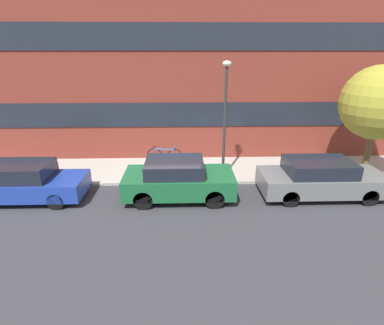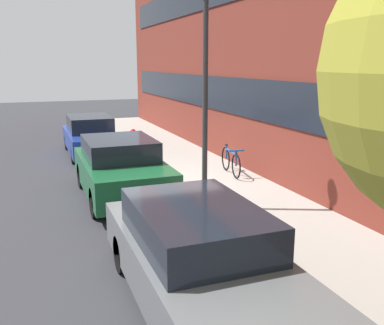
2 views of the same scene
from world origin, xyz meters
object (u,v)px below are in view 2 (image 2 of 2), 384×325
at_px(parked_car_blue, 91,136).
at_px(lamp_post, 205,77).
at_px(parked_car_grey, 200,258).
at_px(fire_hydrant, 133,140).
at_px(bicycle, 231,161).
at_px(parked_car_green, 121,168).

distance_m(parked_car_blue, lamp_post, 7.57).
distance_m(parked_car_grey, lamp_post, 4.25).
relative_size(fire_hydrant, bicycle, 0.49).
xyz_separation_m(parked_car_green, bicycle, (-0.65, 3.23, -0.21)).
bearing_deg(parked_car_grey, bicycle, 150.66).
distance_m(parked_car_green, parked_car_grey, 5.09).
height_order(parked_car_green, parked_car_grey, parked_car_green).
bearing_deg(lamp_post, bicycle, 143.51).
distance_m(parked_car_grey, bicycle, 6.59).
relative_size(parked_car_blue, fire_hydrant, 5.01).
distance_m(bicycle, lamp_post, 3.85).
bearing_deg(lamp_post, parked_car_grey, -23.40).
relative_size(parked_car_green, bicycle, 2.36).
bearing_deg(lamp_post, parked_car_blue, -168.54).
relative_size(bicycle, lamp_post, 0.36).
distance_m(parked_car_blue, parked_car_green, 5.32).
height_order(parked_car_blue, bicycle, parked_car_blue).
bearing_deg(parked_car_green, fire_hydrant, 163.63).
bearing_deg(parked_car_blue, bicycle, 34.71).
distance_m(parked_car_green, lamp_post, 3.16).
xyz_separation_m(fire_hydrant, lamp_post, (6.56, 0.03, 2.39)).
distance_m(fire_hydrant, lamp_post, 6.99).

